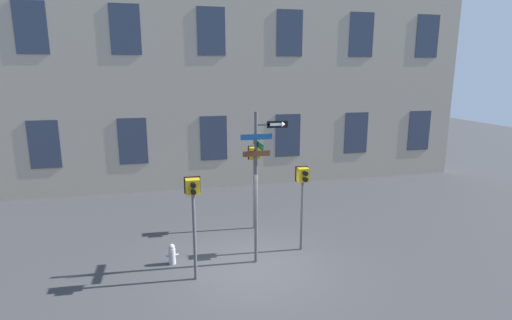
% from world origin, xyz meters
% --- Properties ---
extents(ground_plane, '(60.00, 60.00, 0.00)m').
position_xyz_m(ground_plane, '(0.00, 0.00, 0.00)').
color(ground_plane, '#38383A').
extents(building_facade, '(24.00, 0.63, 13.55)m').
position_xyz_m(building_facade, '(-0.00, 8.04, 6.78)').
color(building_facade, tan).
rests_on(building_facade, ground_plane).
extents(street_sign_pole, '(1.26, 1.05, 4.14)m').
position_xyz_m(street_sign_pole, '(0.23, 0.23, 2.48)').
color(street_sign_pole, '#4C4C51').
rests_on(street_sign_pole, ground_plane).
extents(pedestrian_signal_left, '(0.40, 0.40, 2.65)m').
position_xyz_m(pedestrian_signal_left, '(-1.53, -0.33, 2.08)').
color(pedestrian_signal_left, '#4C4C51').
rests_on(pedestrian_signal_left, ground_plane).
extents(pedestrian_signal_right, '(0.36, 0.40, 2.50)m').
position_xyz_m(pedestrian_signal_right, '(1.64, 0.70, 1.95)').
color(pedestrian_signal_right, '#4C4C51').
rests_on(pedestrian_signal_right, ground_plane).
extents(pedestrian_signal_across, '(0.38, 0.40, 2.78)m').
position_xyz_m(pedestrian_signal_across, '(0.68, 2.62, 2.19)').
color(pedestrian_signal_across, '#4C4C51').
rests_on(pedestrian_signal_across, ground_plane).
extents(fire_hydrant, '(0.35, 0.19, 0.58)m').
position_xyz_m(fire_hydrant, '(-2.09, 0.65, 0.28)').
color(fire_hydrant, '#A5A5A8').
rests_on(fire_hydrant, ground_plane).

